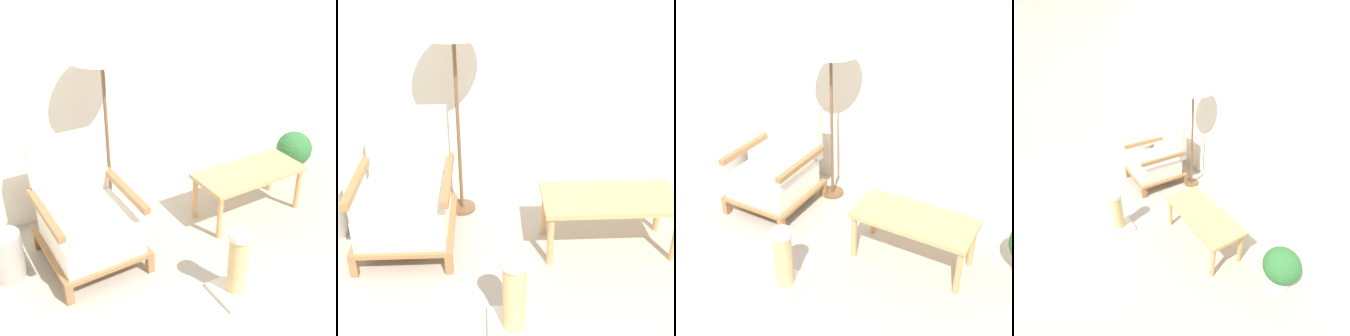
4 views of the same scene
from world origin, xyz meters
TOP-DOWN VIEW (x-y plane):
  - ground_plane at (0.00, 0.00)m, footprint 14.00×14.00m
  - wall_back at (0.00, 2.11)m, footprint 8.00×0.06m
  - wall_left at (-2.58, 0.50)m, footprint 0.06×8.00m
  - armchair at (-0.59, 1.44)m, footprint 0.65×0.72m
  - floor_lamp at (-0.24, 1.80)m, footprint 0.47×0.47m
  - coffee_table at (0.77, 1.29)m, footprint 0.90×0.42m
  - vase at (-1.16, 1.53)m, footprint 0.23×0.23m
  - potted_plant at (1.58, 1.58)m, footprint 0.33×0.33m
  - scratching_post at (0.10, 0.57)m, footprint 0.29×0.29m

SIDE VIEW (x-z plane):
  - ground_plane at x=0.00m, z-range 0.00..0.00m
  - vase at x=-1.16m, z-range 0.00..0.35m
  - scratching_post at x=0.10m, z-range -0.04..0.45m
  - potted_plant at x=1.58m, z-range 0.02..0.45m
  - armchair at x=-0.59m, z-range -0.11..0.78m
  - coffee_table at x=0.77m, z-range 0.15..0.55m
  - wall_back at x=0.00m, z-range 0.00..2.70m
  - wall_left at x=-2.58m, z-range 0.00..2.70m
  - floor_lamp at x=-0.24m, z-range 0.64..2.26m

